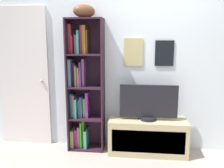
{
  "coord_description": "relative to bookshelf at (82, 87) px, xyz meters",
  "views": [
    {
      "loc": [
        0.01,
        -2.27,
        1.57
      ],
      "look_at": [
        -0.32,
        0.85,
        0.98
      ],
      "focal_mm": 38.55,
      "sensor_mm": 36.0,
      "label": 1
    }
  ],
  "objects": [
    {
      "name": "bookshelf",
      "position": [
        0.0,
        0.0,
        0.0
      ],
      "size": [
        0.5,
        0.28,
        1.85
      ],
      "color": "#2C1725",
      "rests_on": "ground"
    },
    {
      "name": "television",
      "position": [
        0.93,
        -0.09,
        -0.17
      ],
      "size": [
        0.78,
        0.22,
        0.49
      ],
      "color": "black",
      "rests_on": "tv_stand"
    },
    {
      "name": "football",
      "position": [
        0.06,
        -0.03,
        1.04
      ],
      "size": [
        0.34,
        0.3,
        0.17
      ],
      "primitive_type": "ellipsoid",
      "rotation": [
        0.0,
        0.0,
        0.54
      ],
      "color": "brown",
      "rests_on": "bookshelf"
    },
    {
      "name": "tv_stand",
      "position": [
        0.93,
        -0.09,
        -0.66
      ],
      "size": [
        1.07,
        0.38,
        0.48
      ],
      "color": "tan",
      "rests_on": "ground"
    },
    {
      "name": "door",
      "position": [
        -0.9,
        0.08,
        0.11
      ],
      "size": [
        0.77,
        0.09,
        2.03
      ],
      "color": "silver",
      "rests_on": "ground"
    },
    {
      "name": "back_wall",
      "position": [
        0.76,
        0.13,
        0.34
      ],
      "size": [
        4.8,
        0.08,
        2.48
      ],
      "color": "silver",
      "rests_on": "ground"
    }
  ]
}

